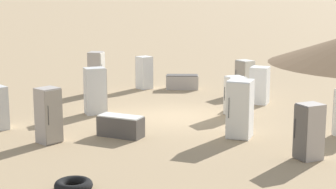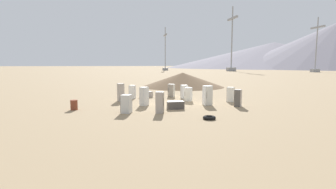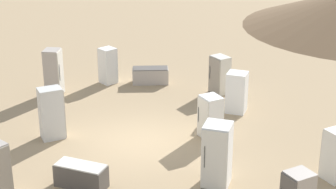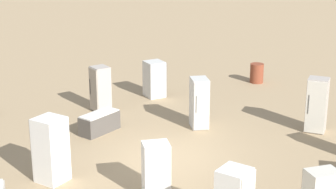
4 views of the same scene
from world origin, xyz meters
name	(u,v)px [view 3 (image 3 of 4)]	position (x,y,z in m)	size (l,w,h in m)	color
ground_plane	(140,143)	(0.00, 0.00, 0.00)	(1000.00, 1000.00, 0.00)	#9E8460
discarded_fridge_0	(108,66)	(4.68, 3.89, 0.77)	(0.80, 0.83, 1.55)	white
discarded_fridge_1	(52,113)	(-0.84, 2.90, 0.90)	(0.97, 0.95, 1.80)	silver
discarded_fridge_2	(81,176)	(-3.21, 0.28, 0.35)	(0.67, 1.51, 0.70)	#4C4742
discarded_fridge_4	(237,92)	(3.89, -2.11, 0.78)	(0.79, 0.78, 1.56)	white
discarded_fridge_5	(217,155)	(-1.51, -3.21, 0.95)	(0.88, 0.84, 1.89)	white
discarded_fridge_6	(220,75)	(5.50, -0.87, 0.78)	(0.89, 0.93, 1.56)	beige
discarded_fridge_7	(54,73)	(2.53, 5.16, 0.96)	(0.84, 0.81, 1.92)	#A89E93
discarded_fridge_11	(150,75)	(5.38, 2.21, 0.34)	(1.26, 1.66, 0.69)	#A89E93
discarded_fridge_12	(210,117)	(1.34, -1.98, 0.75)	(0.92, 0.93, 1.50)	white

